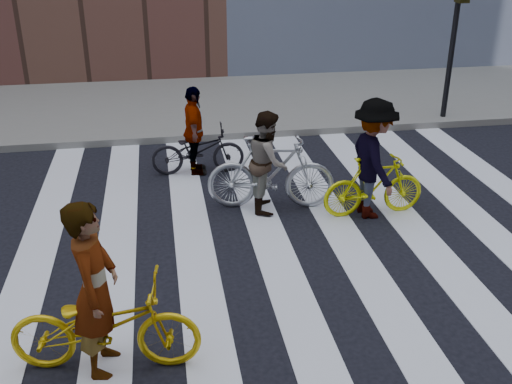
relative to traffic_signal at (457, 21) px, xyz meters
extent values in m
plane|color=black|center=(-4.40, -5.32, -2.28)|extent=(100.00, 100.00, 0.00)
cube|color=slate|center=(-4.40, 2.18, -2.20)|extent=(100.00, 5.00, 0.15)
cube|color=silver|center=(-8.25, -5.32, -2.27)|extent=(0.55, 10.00, 0.01)
cube|color=silver|center=(-7.15, -5.32, -2.27)|extent=(0.55, 10.00, 0.01)
cube|color=silver|center=(-6.05, -5.32, -2.27)|extent=(0.55, 10.00, 0.01)
cube|color=silver|center=(-4.95, -5.32, -2.27)|extent=(0.55, 10.00, 0.01)
cube|color=silver|center=(-3.85, -5.32, -2.27)|extent=(0.55, 10.00, 0.01)
cube|color=silver|center=(-2.75, -5.32, -2.27)|extent=(0.55, 10.00, 0.01)
cube|color=silver|center=(-1.65, -5.32, -2.27)|extent=(0.55, 10.00, 0.01)
cylinder|color=black|center=(0.00, 0.08, -0.68)|extent=(0.12, 0.12, 3.20)
imported|color=gold|center=(-7.11, -7.09, -1.77)|extent=(2.01, 0.93, 1.02)
imported|color=#AFB3BA|center=(-4.74, -3.65, -1.67)|extent=(2.09, 0.90, 1.22)
imported|color=#E1E70C|center=(-3.20, -4.16, -1.79)|extent=(1.64, 0.52, 0.98)
imported|color=black|center=(-5.78, -2.01, -1.84)|extent=(1.69, 0.62, 0.89)
imported|color=slate|center=(-7.16, -7.09, -1.33)|extent=(0.54, 0.75, 1.91)
imported|color=slate|center=(-4.79, -3.65, -1.47)|extent=(0.74, 0.88, 1.62)
imported|color=slate|center=(-3.25, -4.16, -1.34)|extent=(0.74, 1.24, 1.88)
imported|color=slate|center=(-5.83, -2.01, -1.47)|extent=(0.41, 0.96, 1.62)
camera|label=1|loc=(-6.42, -12.24, 1.98)|focal=42.00mm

